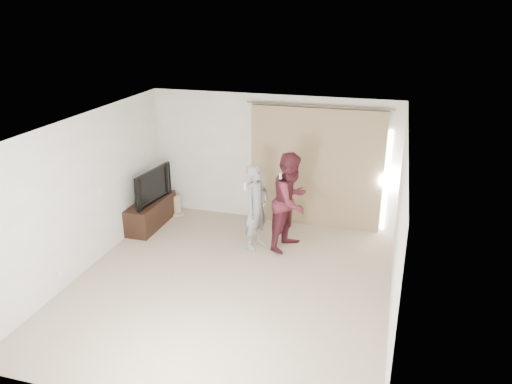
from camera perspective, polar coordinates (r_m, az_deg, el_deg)
floor at (r=8.18m, az=-3.04°, el=-10.53°), size 5.50×5.50×0.00m
wall_back at (r=10.06m, az=1.87°, el=3.79°), size 5.00×0.04×2.60m
wall_left at (r=8.68m, az=-19.04°, el=-0.24°), size 0.04×5.50×2.60m
ceiling at (r=7.17m, az=-3.44°, el=7.47°), size 5.00×5.50×0.01m
curtain at (r=9.85m, az=6.92°, el=2.69°), size 2.80×0.11×2.46m
tv_console at (r=10.31m, az=-11.93°, el=-2.36°), size 0.48×1.39×0.53m
tv at (r=10.09m, az=-12.18°, el=0.78°), size 0.28×1.17×0.67m
scratching_post at (r=10.77m, az=-9.00°, el=-1.69°), size 0.31×0.31×0.41m
person_man at (r=9.00m, az=0.04°, el=-1.76°), size 0.55×0.67×1.58m
person_woman at (r=8.98m, az=4.03°, el=-1.07°), size 0.94×1.06×1.82m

